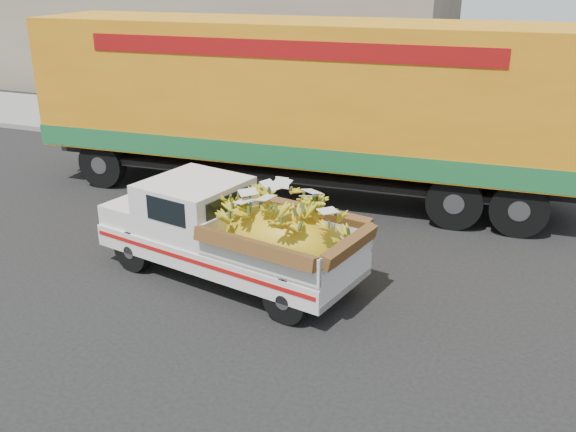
% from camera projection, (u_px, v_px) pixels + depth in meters
% --- Properties ---
extents(ground, '(100.00, 100.00, 0.00)m').
position_uv_depth(ground, '(204.00, 297.00, 10.07)').
color(ground, black).
rests_on(ground, ground).
extents(curb, '(60.00, 0.25, 0.15)m').
position_uv_depth(curb, '(348.00, 163.00, 16.60)').
color(curb, gray).
rests_on(curb, ground).
extents(sidewalk, '(60.00, 4.00, 0.14)m').
position_uv_depth(sidewalk, '(370.00, 144.00, 18.42)').
color(sidewalk, gray).
rests_on(sidewalk, ground).
extents(building_left, '(18.00, 6.00, 5.00)m').
position_uv_depth(building_left, '(217.00, 29.00, 25.43)').
color(building_left, gray).
rests_on(building_left, ground).
extents(pickup_truck, '(4.67, 2.46, 1.56)m').
position_uv_depth(pickup_truck, '(245.00, 235.00, 10.25)').
color(pickup_truck, black).
rests_on(pickup_truck, ground).
extents(semi_trailer, '(12.04, 3.25, 3.80)m').
position_uv_depth(semi_trailer, '(301.00, 101.00, 13.88)').
color(semi_trailer, black).
rests_on(semi_trailer, ground).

